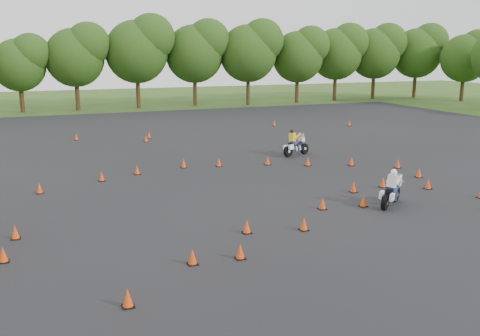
% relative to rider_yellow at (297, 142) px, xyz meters
% --- Properties ---
extents(ground, '(140.00, 140.00, 0.00)m').
position_rel_rider_yellow_xyz_m(ground, '(-6.35, -10.95, -0.79)').
color(ground, '#2D5119').
rests_on(ground, ground).
extents(asphalt_pad, '(62.00, 62.00, 0.00)m').
position_rel_rider_yellow_xyz_m(asphalt_pad, '(-6.35, -4.95, -0.79)').
color(asphalt_pad, black).
rests_on(asphalt_pad, ground).
extents(treeline, '(86.99, 31.99, 10.24)m').
position_rel_rider_yellow_xyz_m(treeline, '(-4.34, 24.10, 3.80)').
color(treeline, '#244112').
rests_on(treeline, ground).
extents(traffic_cones, '(35.71, 32.96, 0.45)m').
position_rel_rider_yellow_xyz_m(traffic_cones, '(-7.13, -6.04, -0.56)').
color(traffic_cones, '#DE3C09').
rests_on(traffic_cones, asphalt_pad).
extents(rider_yellow, '(2.12, 1.32, 1.57)m').
position_rel_rider_yellow_xyz_m(rider_yellow, '(0.00, 0.00, 0.00)').
color(rider_yellow, '#EBB014').
rests_on(rider_yellow, ground).
extents(rider_white, '(1.96, 1.67, 1.54)m').
position_rel_rider_yellow_xyz_m(rider_white, '(-1.32, -10.60, -0.02)').
color(rider_white, silver).
rests_on(rider_white, ground).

